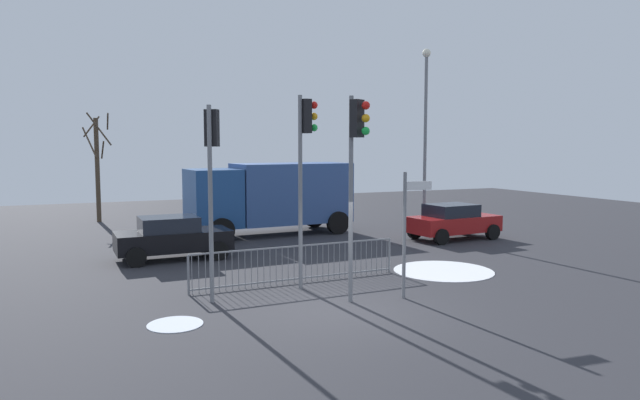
# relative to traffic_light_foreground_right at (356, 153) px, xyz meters

# --- Properties ---
(ground_plane) EXTENTS (60.00, 60.00, 0.00)m
(ground_plane) POSITION_rel_traffic_light_foreground_right_xyz_m (-0.55, -0.41, -3.70)
(ground_plane) COLOR #2D2D33
(traffic_light_foreground_right) EXTENTS (0.41, 0.52, 5.06)m
(traffic_light_foreground_right) POSITION_rel_traffic_light_foreground_right_xyz_m (0.00, 0.00, 0.00)
(traffic_light_foreground_right) COLOR slate
(traffic_light_foreground_right) RESTS_ON ground
(traffic_light_mid_left) EXTENTS (0.44, 0.50, 4.84)m
(traffic_light_mid_left) POSITION_rel_traffic_light_foreground_right_xyz_m (-3.14, 1.56, -0.15)
(traffic_light_mid_left) COLOR slate
(traffic_light_mid_left) RESTS_ON ground
(traffic_light_rear_right) EXTENTS (0.57, 0.34, 5.20)m
(traffic_light_rear_right) POSITION_rel_traffic_light_foreground_right_xyz_m (-0.56, 1.89, 0.09)
(traffic_light_rear_right) COLOR slate
(traffic_light_rear_right) RESTS_ON ground
(direction_sign_post) EXTENTS (0.79, 0.13, 3.21)m
(direction_sign_post) POSITION_rel_traffic_light_foreground_right_xyz_m (1.39, -0.12, -1.90)
(direction_sign_post) COLOR slate
(direction_sign_post) RESTS_ON ground
(pedestrian_guard_railing) EXTENTS (6.19, 0.26, 1.07)m
(pedestrian_guard_railing) POSITION_rel_traffic_light_foreground_right_xyz_m (-0.56, 2.50, -3.14)
(pedestrian_guard_railing) COLOR slate
(pedestrian_guard_railing) RESTS_ON ground
(car_black_far) EXTENTS (3.84, 1.99, 1.47)m
(car_black_far) POSITION_rel_traffic_light_foreground_right_xyz_m (-3.20, 7.40, -2.93)
(car_black_far) COLOR black
(car_black_far) RESTS_ON ground
(car_red_mid) EXTENTS (3.91, 2.16, 1.47)m
(car_red_mid) POSITION_rel_traffic_light_foreground_right_xyz_m (8.14, 7.00, -2.93)
(car_red_mid) COLOR maroon
(car_red_mid) RESTS_ON ground
(delivery_truck) EXTENTS (7.16, 3.02, 3.10)m
(delivery_truck) POSITION_rel_traffic_light_foreground_right_xyz_m (1.72, 11.29, -1.96)
(delivery_truck) COLOR #33518C
(delivery_truck) RESTS_ON ground
(street_lamp) EXTENTS (0.36, 0.36, 7.95)m
(street_lamp) POSITION_rel_traffic_light_foreground_right_xyz_m (7.70, 8.46, 1.07)
(street_lamp) COLOR slate
(street_lamp) RESTS_ON ground
(bare_tree_left) EXTENTS (1.38, 1.34, 5.51)m
(bare_tree_left) POSITION_rel_traffic_light_foreground_right_xyz_m (-5.00, 18.81, -0.79)
(bare_tree_left) COLOR #473828
(bare_tree_left) RESTS_ON ground
(snow_patch_kerb) EXTENTS (1.20, 1.20, 0.01)m
(snow_patch_kerb) POSITION_rel_traffic_light_foreground_right_xyz_m (-4.37, -0.00, -3.69)
(snow_patch_kerb) COLOR silver
(snow_patch_kerb) RESTS_ON ground
(snow_patch_island) EXTENTS (3.07, 3.07, 0.01)m
(snow_patch_island) POSITION_rel_traffic_light_foreground_right_xyz_m (4.16, 2.11, -3.69)
(snow_patch_island) COLOR white
(snow_patch_island) RESTS_ON ground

